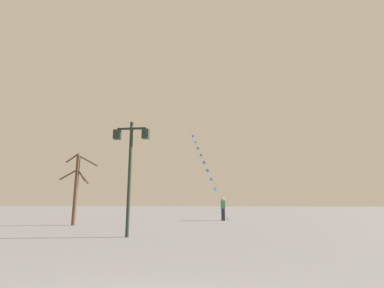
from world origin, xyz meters
TOP-DOWN VIEW (x-y plane):
  - ground_plane at (0.00, 20.00)m, footprint 160.00×160.00m
  - twin_lantern_lamp_post at (-2.79, 9.01)m, footprint 1.51×0.28m
  - kite_train at (-0.69, 26.20)m, footprint 3.93×9.35m
  - kite_flyer at (1.01, 19.78)m, footprint 0.34×0.63m
  - bare_tree at (-7.93, 14.40)m, footprint 2.47×0.79m

SIDE VIEW (x-z plane):
  - ground_plane at x=0.00m, z-range 0.00..0.00m
  - kite_flyer at x=1.01m, z-range 0.05..1.76m
  - bare_tree at x=-7.93m, z-range 0.15..4.53m
  - twin_lantern_lamp_post at x=-2.79m, z-range 0.92..5.64m
  - kite_train at x=-0.69m, z-range 0.38..9.66m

